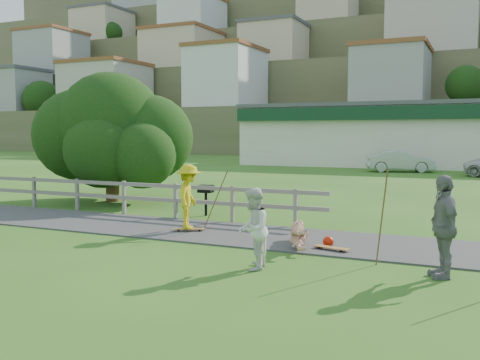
{
  "coord_description": "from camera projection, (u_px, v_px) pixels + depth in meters",
  "views": [
    {
      "loc": [
        6.86,
        -11.15,
        2.68
      ],
      "look_at": [
        0.84,
        2.0,
        1.41
      ],
      "focal_mm": 40.0,
      "sensor_mm": 36.0,
      "label": 1
    }
  ],
  "objects": [
    {
      "name": "ground",
      "position": [
        175.0,
        242.0,
        13.18
      ],
      "size": [
        260.0,
        260.0,
        0.0
      ],
      "primitive_type": "plane",
      "color": "#2B5819",
      "rests_on": "ground"
    },
    {
      "name": "path",
      "position": [
        204.0,
        231.0,
        14.53
      ],
      "size": [
        34.0,
        3.0,
        0.04
      ],
      "primitive_type": "cube",
      "color": "#3C3B3E",
      "rests_on": "ground"
    },
    {
      "name": "fence",
      "position": [
        109.0,
        191.0,
        18.02
      ],
      "size": [
        15.05,
        0.1,
        1.1
      ],
      "color": "slate",
      "rests_on": "ground"
    },
    {
      "name": "strip_mall",
      "position": [
        446.0,
        135.0,
        42.94
      ],
      "size": [
        32.5,
        10.75,
        5.1
      ],
      "color": "silver",
      "rests_on": "ground"
    },
    {
      "name": "hillside",
      "position": [
        445.0,
        67.0,
        94.63
      ],
      "size": [
        220.0,
        67.0,
        47.5
      ],
      "color": "#4E5532",
      "rests_on": "ground"
    },
    {
      "name": "skater_rider",
      "position": [
        189.0,
        200.0,
        14.4
      ],
      "size": [
        0.96,
        1.27,
        1.75
      ],
      "primitive_type": "imported",
      "rotation": [
        0.0,
        0.0,
        1.88
      ],
      "color": "gold",
      "rests_on": "ground"
    },
    {
      "name": "skater_fallen",
      "position": [
        299.0,
        234.0,
        12.5
      ],
      "size": [
        1.86,
        1.01,
        0.66
      ],
      "primitive_type": "imported",
      "rotation": [
        0.0,
        0.0,
        0.33
      ],
      "color": "tan",
      "rests_on": "ground"
    },
    {
      "name": "spectator_a",
      "position": [
        253.0,
        229.0,
        10.46
      ],
      "size": [
        0.77,
        0.9,
        1.62
      ],
      "primitive_type": "imported",
      "rotation": [
        0.0,
        0.0,
        4.93
      ],
      "color": "silver",
      "rests_on": "ground"
    },
    {
      "name": "spectator_b",
      "position": [
        443.0,
        227.0,
        9.86
      ],
      "size": [
        0.86,
        1.22,
        1.92
      ],
      "primitive_type": "imported",
      "rotation": [
        0.0,
        0.0,
        5.1
      ],
      "color": "slate",
      "rests_on": "ground"
    },
    {
      "name": "car_silver",
      "position": [
        400.0,
        161.0,
        37.08
      ],
      "size": [
        4.82,
        2.76,
        1.5
      ],
      "primitive_type": "imported",
      "rotation": [
        0.0,
        0.0,
        1.84
      ],
      "color": "#A5A9AD",
      "rests_on": "ground"
    },
    {
      "name": "tree",
      "position": [
        112.0,
        155.0,
        20.91
      ],
      "size": [
        6.82,
        6.82,
        3.7
      ],
      "primitive_type": null,
      "color": "black",
      "rests_on": "ground"
    },
    {
      "name": "bbq",
      "position": [
        206.0,
        200.0,
        17.37
      ],
      "size": [
        0.49,
        0.39,
        1.0
      ],
      "primitive_type": null,
      "rotation": [
        0.0,
        0.0,
        0.08
      ],
      "color": "black",
      "rests_on": "ground"
    },
    {
      "name": "longboard_rider",
      "position": [
        189.0,
        231.0,
        14.47
      ],
      "size": [
        0.84,
        0.56,
        0.09
      ],
      "primitive_type": null,
      "rotation": [
        0.0,
        0.0,
        0.47
      ],
      "color": "olive",
      "rests_on": "ground"
    },
    {
      "name": "longboard_fallen",
      "position": [
        332.0,
        250.0,
        12.1
      ],
      "size": [
        0.87,
        0.39,
        0.09
      ],
      "primitive_type": null,
      "rotation": [
        0.0,
        0.0,
        -0.23
      ],
      "color": "olive",
      "rests_on": "ground"
    },
    {
      "name": "helmet",
      "position": [
        328.0,
        242.0,
        12.59
      ],
      "size": [
        0.26,
        0.26,
        0.26
      ],
      "primitive_type": "sphere",
      "color": "#BE1D05",
      "rests_on": "ground"
    },
    {
      "name": "pole_rider",
      "position": [
        215.0,
        198.0,
        14.51
      ],
      "size": [
        0.03,
        0.03,
        1.87
      ],
      "primitive_type": "cylinder",
      "color": "brown",
      "rests_on": "ground"
    },
    {
      "name": "pole_spec_left",
      "position": [
        382.0,
        217.0,
        10.77
      ],
      "size": [
        0.03,
        0.03,
        1.99
      ],
      "primitive_type": "cylinder",
      "color": "brown",
      "rests_on": "ground"
    }
  ]
}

